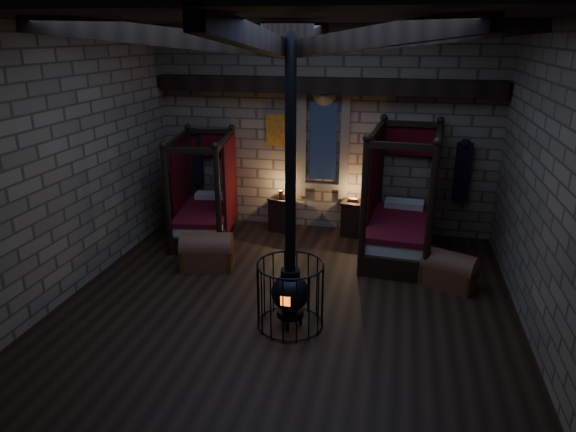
% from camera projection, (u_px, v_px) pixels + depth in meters
% --- Properties ---
extents(room, '(7.02, 7.02, 4.29)m').
position_uv_depth(room, '(289.00, 56.00, 6.92)').
color(room, black).
rests_on(room, ground).
extents(bed_left, '(1.37, 2.15, 2.09)m').
position_uv_depth(bed_left, '(205.00, 212.00, 10.67)').
color(bed_left, black).
rests_on(bed_left, ground).
extents(bed_right, '(1.39, 2.38, 2.40)m').
position_uv_depth(bed_right, '(400.00, 225.00, 9.75)').
color(bed_right, black).
rests_on(bed_right, ground).
extents(trunk_left, '(1.01, 0.76, 0.67)m').
position_uv_depth(trunk_left, '(207.00, 252.00, 9.26)').
color(trunk_left, brown).
rests_on(trunk_left, ground).
extents(trunk_right, '(0.99, 0.84, 0.63)m').
position_uv_depth(trunk_right, '(449.00, 271.00, 8.58)').
color(trunk_right, brown).
rests_on(trunk_right, ground).
extents(nightstand_left, '(0.55, 0.53, 0.89)m').
position_uv_depth(nightstand_left, '(281.00, 213.00, 11.02)').
color(nightstand_left, black).
rests_on(nightstand_left, ground).
extents(nightstand_right, '(0.51, 0.49, 0.81)m').
position_uv_depth(nightstand_right, '(352.00, 218.00, 10.72)').
color(nightstand_right, black).
rests_on(nightstand_right, ground).
extents(stove, '(0.97, 0.97, 4.05)m').
position_uv_depth(stove, '(290.00, 288.00, 7.30)').
color(stove, black).
rests_on(stove, ground).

